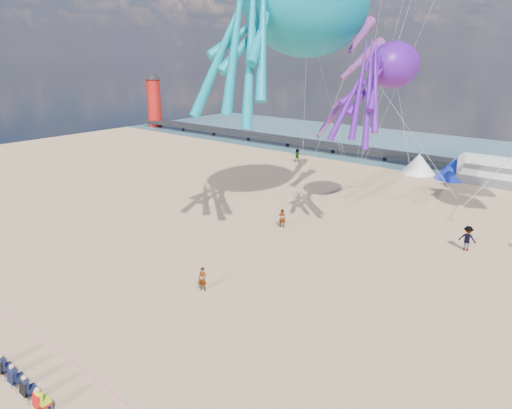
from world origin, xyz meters
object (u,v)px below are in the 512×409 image
object	(u,v)px
lighthouse	(154,103)
spectator_row	(17,376)
tent_blue	(453,169)
windsock_mid	(361,60)
beachgoer_2	(467,238)
kite_octopus_purple	(394,65)
kite_octopus_teal	(308,1)
sandbag_c	(450,220)
sandbag_d	(462,206)
tent_white	(419,164)
sandbag_b	(415,202)
standing_person	(203,279)
sandbag_e	(353,187)
motorhome_0	(492,171)
windsock_left	(361,36)
windsock_right	(330,119)
beachgoer_4	(297,155)
sandbag_a	(302,188)
beachgoer_5	(282,218)

from	to	relation	value
lighthouse	spectator_row	distance (m)	75.09
tent_blue	windsock_mid	world-z (taller)	windsock_mid
beachgoer_2	kite_octopus_purple	size ratio (longest dim) A/B	0.19
kite_octopus_teal	kite_octopus_purple	distance (m)	7.99
sandbag_c	sandbag_d	world-z (taller)	same
tent_white	sandbag_b	distance (m)	12.16
standing_person	sandbag_e	bearing A→B (deg)	77.55
tent_blue	kite_octopus_purple	distance (m)	22.24
motorhome_0	sandbag_d	world-z (taller)	motorhome_0
kite_octopus_purple	windsock_mid	distance (m)	4.25
standing_person	windsock_left	bearing A→B (deg)	75.07
sandbag_e	windsock_right	xyz separation A→B (m)	(-0.66, -4.45, 7.61)
beachgoer_2	beachgoer_4	distance (m)	30.43
sandbag_d	windsock_mid	xyz separation A→B (m)	(-7.72, -7.02, 13.00)
sandbag_b	standing_person	bearing A→B (deg)	-97.88
sandbag_b	sandbag_c	bearing A→B (deg)	-36.28
kite_octopus_teal	windsock_right	world-z (taller)	kite_octopus_teal
tent_white	tent_blue	world-z (taller)	same
sandbag_b	windsock_right	distance (m)	11.42
lighthouse	tent_white	bearing A→B (deg)	-4.24
sandbag_a	spectator_row	bearing A→B (deg)	-77.00
sandbag_a	sandbag_c	size ratio (longest dim) A/B	1.00
beachgoer_2	sandbag_b	size ratio (longest dim) A/B	3.74
windsock_right	motorhome_0	bearing A→B (deg)	46.32
beachgoer_2	kite_octopus_teal	xyz separation A→B (m)	(-12.66, -2.58, 16.37)
tent_blue	sandbag_a	size ratio (longest dim) A/B	8.00
beachgoer_2	windsock_right	xyz separation A→B (m)	(-14.71, 4.89, 6.79)
beachgoer_2	windsock_mid	size ratio (longest dim) A/B	0.28
tent_blue	beachgoer_5	world-z (taller)	tent_blue
beachgoer_4	tent_blue	bearing A→B (deg)	139.34
standing_person	windsock_mid	bearing A→B (deg)	70.89
spectator_row	sandbag_c	bearing A→B (deg)	76.90
sandbag_c	windsock_mid	world-z (taller)	windsock_mid
tent_white	sandbag_a	xyz separation A→B (m)	(-6.93, -14.53, -1.09)
tent_blue	motorhome_0	bearing A→B (deg)	0.00
kite_octopus_teal	beachgoer_2	bearing A→B (deg)	11.27
sandbag_a	windsock_left	bearing A→B (deg)	3.84
lighthouse	sandbag_c	size ratio (longest dim) A/B	18.00
sandbag_a	windsock_right	world-z (taller)	windsock_right
windsock_left	windsock_mid	world-z (taller)	windsock_left
lighthouse	standing_person	distance (m)	68.03
sandbag_e	kite_octopus_teal	xyz separation A→B (m)	(1.39, -11.92, 17.19)
tent_blue	spectator_row	xyz separation A→B (m)	(-3.35, -47.35, -0.55)
sandbag_d	windsock_left	size ratio (longest dim) A/B	0.06
spectator_row	kite_octopus_teal	size ratio (longest dim) A/B	0.42
sandbag_d	beachgoer_2	bearing A→B (deg)	-72.41
kite_octopus_teal	windsock_right	xyz separation A→B (m)	(-2.05, 7.47, -9.58)
motorhome_0	sandbag_e	size ratio (longest dim) A/B	13.20
tent_blue	windsock_left	world-z (taller)	windsock_left
sandbag_b	kite_octopus_purple	bearing A→B (deg)	-90.88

